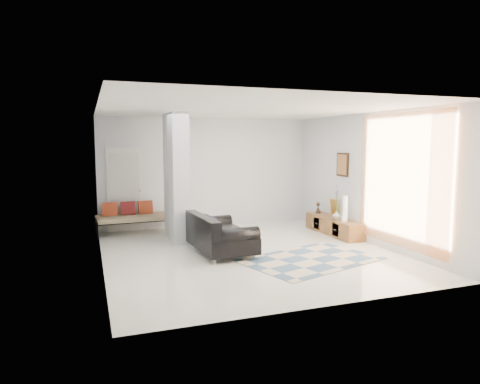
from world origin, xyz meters
name	(u,v)px	position (x,y,z in m)	size (l,w,h in m)	color
floor	(248,252)	(0.00, 0.00, 0.00)	(6.00, 6.00, 0.00)	white
ceiling	(248,109)	(0.00, 0.00, 2.80)	(6.00, 6.00, 0.00)	white
wall_back	(207,172)	(0.00, 3.00, 1.40)	(6.00, 6.00, 0.00)	silver
wall_front	(331,202)	(0.00, -3.00, 1.40)	(6.00, 6.00, 0.00)	silver
wall_left	(100,187)	(-2.75, 0.00, 1.40)	(6.00, 6.00, 0.00)	silver
wall_right	(367,178)	(2.75, 0.00, 1.40)	(6.00, 6.00, 0.00)	silver
partition_column	(176,177)	(-1.10, 1.60, 1.40)	(0.35, 1.20, 2.80)	silver
hallway_door	(125,190)	(-2.10, 2.96, 1.02)	(0.85, 0.06, 2.04)	white
curtain	(401,180)	(2.67, -1.15, 1.45)	(2.55, 2.55, 0.00)	orange
wall_art	(343,165)	(2.72, 0.90, 1.65)	(0.04, 0.45, 0.55)	#311E0D
media_console	(334,226)	(2.52, 0.91, 0.20)	(0.45, 1.93, 0.80)	brown
loveseat	(218,235)	(-0.57, 0.16, 0.35)	(1.07, 1.72, 0.76)	silver
daybed	(134,216)	(-1.93, 2.58, 0.41)	(1.85, 0.84, 0.77)	black
area_rug	(310,259)	(0.90, -0.90, 0.01)	(2.44, 1.63, 0.01)	beige
cylinder_lamp	(345,209)	(2.50, 0.42, 0.69)	(0.10, 0.10, 0.57)	white
bronze_figurine	(318,208)	(2.47, 1.56, 0.54)	(0.14, 0.14, 0.28)	black
vase	(336,215)	(2.47, 0.72, 0.49)	(0.18, 0.18, 0.19)	white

